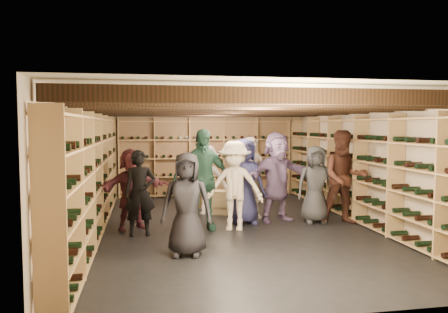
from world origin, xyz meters
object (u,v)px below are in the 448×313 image
Objects in this scene: person_7 at (252,178)px; crate_stack_right at (221,202)px; person_0 at (187,204)px; person_1 at (140,193)px; person_5 at (132,189)px; crate_loose at (206,200)px; person_8 at (344,177)px; person_6 at (244,181)px; person_12 at (315,184)px; person_3 at (234,186)px; crate_stack_left at (205,193)px; person_10 at (202,179)px; person_9 at (207,180)px; person_11 at (277,177)px.

crate_stack_right is at bearing 119.18° from person_7.
person_0 reaches higher than person_1.
person_1 is 1.00× the size of person_5.
crate_loose is 3.67m from person_8.
crate_loose is at bearing 143.55° from person_8.
person_0 is 2.32m from person_6.
person_7 is 1.85m from person_8.
person_12 reaches higher than crate_loose.
crate_stack_left is at bearing 113.79° from person_3.
person_6 is at bearing 11.30° from person_10.
person_9 is at bearing 119.87° from person_3.
person_1 is 2.52m from person_7.
person_12 is (3.44, 0.43, 0.01)m from person_1.
crate_loose is 2.12m from person_7.
person_8 is 1.20× the size of person_12.
crate_stack_left is 1.15× the size of crate_stack_right.
crate_stack_left is at bearing 102.78° from person_7.
person_12 is at bearing -23.70° from person_5.
person_11 is (1.00, -0.92, 0.65)m from crate_stack_right.
person_0 is 2.87m from person_7.
crate_loose is 1.45m from person_9.
person_0 reaches higher than person_9.
person_6 is 1.43m from person_12.
person_6 is 0.55m from person_7.
person_5 reaches higher than crate_loose.
person_9 is 1.40m from person_10.
person_3 is 1.16m from person_11.
crate_stack_left is 0.40× the size of person_7.
person_8 is 1.32m from person_11.
person_7 is at bearing 157.19° from person_12.
crate_stack_left is 0.45× the size of person_5.
person_0 is (-1.03, -2.95, 0.52)m from crate_stack_right.
person_0 is at bearing -87.59° from person_5.
crate_loose is 3.16m from person_12.
person_8 is at bearing -26.61° from person_5.
person_3 reaches higher than person_12.
person_8 is at bearing -32.30° from crate_stack_right.
person_10 is at bearing -175.81° from person_3.
crate_loose is 3.36m from person_1.
person_11 reaches higher than person_9.
person_3 is 0.89× the size of person_8.
person_8 is 0.98× the size of person_10.
person_6 is (0.52, -1.92, 0.50)m from crate_stack_left.
crate_stack_right is at bearing 19.25° from person_9.
person_1 is at bearing -167.57° from person_12.
crate_stack_left is 0.37× the size of person_8.
person_8 reaches higher than person_5.
person_6 is at bearing -74.30° from crate_stack_right.
person_7 is at bearing 77.11° from person_3.
person_6 is 0.91× the size of person_8.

